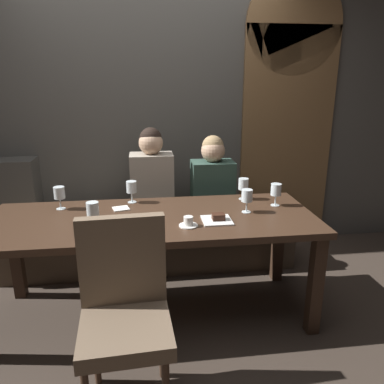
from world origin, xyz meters
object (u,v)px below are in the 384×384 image
chair_near_side (124,303)px  diner_redhead (152,177)px  dining_table (153,229)px  wine_glass_near_left (59,193)px  wine_glass_far_left (93,210)px  wine_glass_near_right (132,188)px  dessert_plate (217,219)px  wine_glass_far_right (243,185)px  diner_bearded (213,180)px  espresso_cup (188,222)px  banquette_bench (152,243)px  wine_glass_center_front (276,190)px  wine_glass_end_left (247,196)px

chair_near_side → diner_redhead: diner_redhead is taller
dining_table → wine_glass_near_left: 0.72m
chair_near_side → wine_glass_far_left: size_ratio=5.98×
dining_table → wine_glass_near_right: 0.41m
diner_redhead → wine_glass_near_left: size_ratio=4.86×
dining_table → dessert_plate: (0.42, -0.13, 0.10)m
wine_glass_far_right → wine_glass_near_left: bearing=-177.7°
chair_near_side → diner_redhead: 1.48m
dessert_plate → diner_redhead: bearing=115.0°
diner_bearded → espresso_cup: 0.94m
espresso_cup → diner_bearded: bearing=70.3°
dining_table → wine_glass_near_right: bearing=113.3°
banquette_bench → wine_glass_far_left: (-0.37, -0.83, 0.62)m
diner_redhead → wine_glass_near_left: 0.82m
banquette_bench → wine_glass_far_left: bearing=-113.7°
wine_glass_center_front → espresso_cup: (-0.68, -0.32, -0.09)m
diner_bearded → wine_glass_far_left: 1.22m
wine_glass_far_right → wine_glass_far_left: bearing=-158.0°
diner_redhead → wine_glass_near_left: bearing=-144.0°
banquette_bench → dining_table: bearing=-90.0°
wine_glass_far_right → espresso_cup: wine_glass_far_right is taller
wine_glass_center_front → espresso_cup: 0.75m
wine_glass_far_right → wine_glass_end_left: same height
diner_redhead → wine_glass_near_left: diner_redhead is taller
diner_redhead → wine_glass_center_front: (0.88, -0.60, 0.03)m
diner_redhead → wine_glass_near_right: (-0.16, -0.39, 0.03)m
chair_near_side → wine_glass_center_front: chair_near_side is taller
dining_table → banquette_bench: (0.00, 0.70, -0.42)m
chair_near_side → wine_glass_center_front: (1.06, 0.84, 0.30)m
chair_near_side → diner_bearded: diner_bearded is taller
wine_glass_far_left → wine_glass_near_right: bearing=64.0°
chair_near_side → wine_glass_near_left: size_ratio=5.98×
dining_table → dessert_plate: size_ratio=11.58×
diner_redhead → wine_glass_near_right: size_ratio=4.86×
dining_table → wine_glass_far_right: wine_glass_far_right is taller
wine_glass_center_front → wine_glass_near_right: 1.06m
wine_glass_center_front → wine_glass_near_right: same height
dining_table → wine_glass_far_right: 0.79m
diner_redhead → dessert_plate: 0.95m
espresso_cup → wine_glass_far_right: bearing=45.6°
wine_glass_end_left → wine_glass_near_right: bearing=158.0°
wine_glass_near_right → wine_glass_end_left: (0.79, -0.32, 0.00)m
dining_table → wine_glass_end_left: (0.65, 0.01, 0.20)m
dining_table → dessert_plate: 0.45m
chair_near_side → wine_glass_near_right: size_ratio=5.98×
wine_glass_center_front → wine_glass_far_left: (-1.26, -0.26, -0.00)m
dining_table → wine_glass_end_left: size_ratio=13.41×
dessert_plate → espresso_cup: bearing=-162.5°
diner_bearded → wine_glass_near_left: diner_bearded is taller
wine_glass_far_right → wine_glass_far_left: 1.15m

